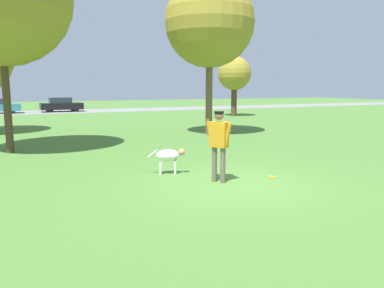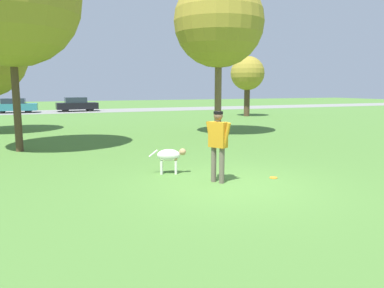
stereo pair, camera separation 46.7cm
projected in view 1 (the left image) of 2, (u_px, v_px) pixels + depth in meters
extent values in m
plane|color=#4C7A33|center=(233.00, 184.00, 9.19)|extent=(120.00, 120.00, 0.00)
cube|color=gray|center=(68.00, 111.00, 36.78)|extent=(120.00, 6.00, 0.01)
cylinder|color=#665B4C|center=(223.00, 165.00, 9.27)|extent=(0.18, 0.18, 0.89)
cylinder|color=#665B4C|center=(214.00, 164.00, 9.41)|extent=(0.18, 0.18, 0.89)
cube|color=#C68419|center=(219.00, 134.00, 9.23)|extent=(0.41, 0.50, 0.63)
cylinder|color=#C68419|center=(228.00, 135.00, 9.08)|extent=(0.19, 0.24, 0.64)
cylinder|color=#C68419|center=(210.00, 134.00, 9.37)|extent=(0.19, 0.24, 0.64)
sphere|color=brown|center=(219.00, 116.00, 9.16)|extent=(0.30, 0.30, 0.22)
cylinder|color=black|center=(219.00, 112.00, 9.15)|extent=(0.32, 0.32, 0.06)
ellipsoid|color=silver|center=(168.00, 155.00, 10.21)|extent=(0.71, 0.53, 0.33)
ellipsoid|color=tan|center=(174.00, 157.00, 10.24)|extent=(0.25, 0.28, 0.18)
sphere|color=tan|center=(182.00, 152.00, 10.23)|extent=(0.24, 0.24, 0.19)
cylinder|color=silver|center=(175.00, 167.00, 10.37)|extent=(0.09, 0.09, 0.35)
cylinder|color=silver|center=(175.00, 168.00, 10.19)|extent=(0.09, 0.09, 0.35)
cylinder|color=silver|center=(161.00, 167.00, 10.34)|extent=(0.09, 0.09, 0.35)
cylinder|color=silver|center=(161.00, 168.00, 10.16)|extent=(0.09, 0.09, 0.35)
cylinder|color=silver|center=(152.00, 154.00, 10.17)|extent=(0.25, 0.13, 0.22)
cylinder|color=orange|center=(273.00, 177.00, 9.92)|extent=(0.21, 0.21, 0.02)
torus|color=orange|center=(273.00, 177.00, 9.92)|extent=(0.21, 0.21, 0.02)
cylinder|color=#4C3826|center=(7.00, 102.00, 13.34)|extent=(0.26, 0.26, 3.69)
cylinder|color=brown|center=(209.00, 96.00, 18.65)|extent=(0.34, 0.34, 3.85)
sphere|color=olive|center=(210.00, 22.00, 18.12)|extent=(4.38, 4.38, 4.38)
cylinder|color=#4C3826|center=(234.00, 101.00, 30.91)|extent=(0.47, 0.47, 2.46)
sphere|color=olive|center=(234.00, 73.00, 30.57)|extent=(2.74, 2.74, 2.74)
cylinder|color=black|center=(12.00, 109.00, 35.08)|extent=(0.67, 0.23, 0.66)
cylinder|color=black|center=(11.00, 110.00, 33.67)|extent=(0.67, 0.23, 0.66)
cube|color=black|center=(62.00, 106.00, 36.40)|extent=(3.94, 1.93, 0.62)
cube|color=#232D38|center=(60.00, 100.00, 36.26)|extent=(2.06, 1.63, 0.53)
cylinder|color=black|center=(73.00, 108.00, 37.66)|extent=(0.66, 0.22, 0.66)
cylinder|color=black|center=(76.00, 108.00, 36.24)|extent=(0.66, 0.22, 0.66)
cylinder|color=black|center=(48.00, 108.00, 36.62)|extent=(0.66, 0.22, 0.66)
cylinder|color=black|center=(50.00, 109.00, 35.21)|extent=(0.66, 0.22, 0.66)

